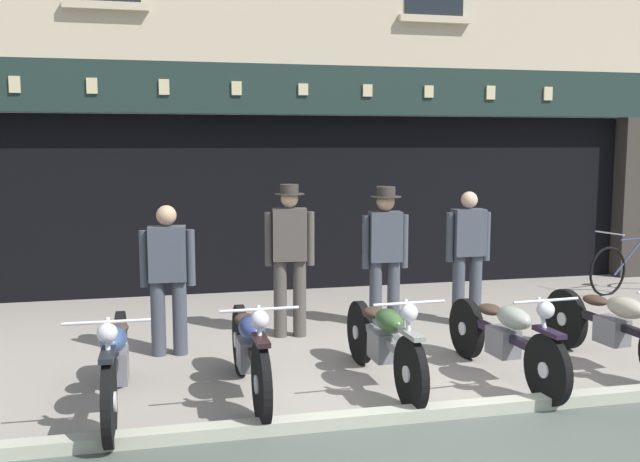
% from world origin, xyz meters
% --- Properties ---
extents(shop_facade, '(11.81, 4.42, 6.25)m').
position_xyz_m(shop_facade, '(-0.00, 7.02, 1.70)').
color(shop_facade, black).
rests_on(shop_facade, ground).
extents(motorcycle_left, '(0.62, 2.09, 0.93)m').
position_xyz_m(motorcycle_left, '(-2.44, 0.80, 0.43)').
color(motorcycle_left, black).
rests_on(motorcycle_left, ground).
extents(motorcycle_center_left, '(0.62, 1.97, 0.93)m').
position_xyz_m(motorcycle_center_left, '(-1.32, 0.88, 0.43)').
color(motorcycle_center_left, black).
rests_on(motorcycle_center_left, ground).
extents(motorcycle_center, '(0.62, 1.97, 0.91)m').
position_xyz_m(motorcycle_center, '(-0.10, 0.92, 0.42)').
color(motorcycle_center, black).
rests_on(motorcycle_center, ground).
extents(motorcycle_center_right, '(0.62, 2.02, 0.90)m').
position_xyz_m(motorcycle_center_right, '(1.04, 0.81, 0.41)').
color(motorcycle_center_right, black).
rests_on(motorcycle_center_right, ground).
extents(motorcycle_right, '(0.62, 2.07, 0.91)m').
position_xyz_m(motorcycle_right, '(2.24, 0.88, 0.42)').
color(motorcycle_right, black).
rests_on(motorcycle_right, ground).
extents(salesman_left, '(0.56, 0.26, 1.57)m').
position_xyz_m(salesman_left, '(-1.98, 2.32, 0.86)').
color(salesman_left, '#3D424C').
rests_on(salesman_left, ground).
extents(shopkeeper_center, '(0.56, 0.33, 1.74)m').
position_xyz_m(shopkeeper_center, '(-0.62, 2.74, 0.97)').
color(shopkeeper_center, '#47423D').
rests_on(shopkeeper_center, ground).
extents(salesman_right, '(0.56, 0.37, 1.69)m').
position_xyz_m(salesman_right, '(0.57, 2.91, 0.94)').
color(salesman_right, '#3D424C').
rests_on(salesman_right, ground).
extents(assistant_far_right, '(0.56, 0.25, 1.62)m').
position_xyz_m(assistant_far_right, '(1.58, 2.80, 0.90)').
color(assistant_far_right, '#3D424C').
rests_on(assistant_far_right, ground).
extents(advert_board_near, '(0.71, 0.03, 1.08)m').
position_xyz_m(advert_board_near, '(2.28, 5.40, 1.91)').
color(advert_board_near, beige).
extents(leaning_bicycle, '(1.76, 0.63, 0.96)m').
position_xyz_m(leaning_bicycle, '(4.80, 4.01, 0.39)').
color(leaning_bicycle, black).
rests_on(leaning_bicycle, ground).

